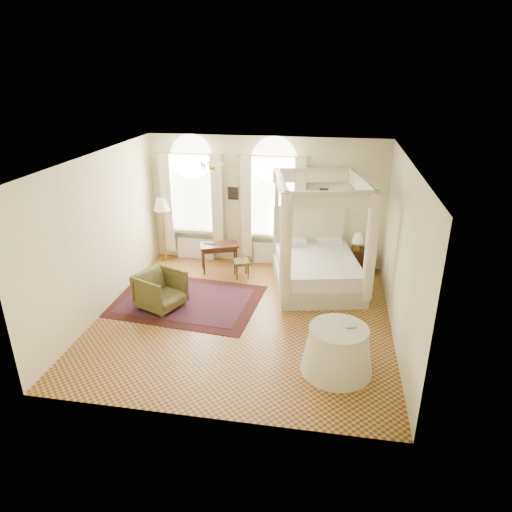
{
  "coord_description": "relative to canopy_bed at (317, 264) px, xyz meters",
  "views": [
    {
      "loc": [
        1.66,
        -8.15,
        4.86
      ],
      "look_at": [
        0.19,
        0.4,
        1.24
      ],
      "focal_mm": 32.0,
      "sensor_mm": 36.0,
      "label": 1
    }
  ],
  "objects": [
    {
      "name": "writing_desk",
      "position": [
        -2.5,
        0.54,
        0.01
      ],
      "size": [
        1.06,
        0.8,
        0.71
      ],
      "color": "#3A1B0F",
      "rests_on": "ground"
    },
    {
      "name": "window_right",
      "position": [
        -1.22,
        1.16,
        0.89
      ],
      "size": [
        1.62,
        0.27,
        3.29
      ],
      "color": "white",
      "rests_on": "room_walls"
    },
    {
      "name": "wall_pictures",
      "position": [
        -1.34,
        1.26,
        1.3
      ],
      "size": [
        2.54,
        0.03,
        0.39
      ],
      "color": "black",
      "rests_on": "room_walls"
    },
    {
      "name": "stool",
      "position": [
        -1.87,
        0.23,
        -0.23
      ],
      "size": [
        0.49,
        0.49,
        0.43
      ],
      "color": "#46401E",
      "rests_on": "ground"
    },
    {
      "name": "floor_lamp",
      "position": [
        -4.12,
        0.99,
        0.87
      ],
      "size": [
        0.44,
        0.44,
        1.71
      ],
      "color": "gold",
      "rests_on": "ground"
    },
    {
      "name": "side_table",
      "position": [
        0.49,
        -3.2,
        -0.18
      ],
      "size": [
        1.23,
        1.23,
        0.84
      ],
      "color": "beige",
      "rests_on": "ground"
    },
    {
      "name": "oriental_rug",
      "position": [
        -2.85,
        -1.22,
        -0.59
      ],
      "size": [
        3.42,
        2.6,
        0.01
      ],
      "color": "#3A130E",
      "rests_on": "ground"
    },
    {
      "name": "room_walls",
      "position": [
        -1.42,
        -1.71,
        1.39
      ],
      "size": [
        6.0,
        6.0,
        6.0
      ],
      "color": "#F0E7B7",
      "rests_on": "ground"
    },
    {
      "name": "armchair",
      "position": [
        -3.27,
        -1.59,
        -0.19
      ],
      "size": [
        1.16,
        1.15,
        0.81
      ],
      "primitive_type": "imported",
      "rotation": [
        0.0,
        0.0,
        1.17
      ],
      "color": "#4C4620",
      "rests_on": "ground"
    },
    {
      "name": "nightstand",
      "position": [
        1.04,
        0.99,
        -0.27
      ],
      "size": [
        0.46,
        0.42,
        0.64
      ],
      "primitive_type": "cube",
      "rotation": [
        0.0,
        0.0,
        0.03
      ],
      "color": "#3A1B0F",
      "rests_on": "ground"
    },
    {
      "name": "chandelier",
      "position": [
        -2.32,
        -0.51,
        2.31
      ],
      "size": [
        0.51,
        0.45,
        0.5
      ],
      "color": "gold",
      "rests_on": "room_walls"
    },
    {
      "name": "coffee_table",
      "position": [
        -3.6,
        -1.59,
        -0.27
      ],
      "size": [
        0.56,
        0.42,
        0.37
      ],
      "color": "silver",
      "rests_on": "ground"
    },
    {
      "name": "canopy_bed",
      "position": [
        0.0,
        0.0,
        0.0
      ],
      "size": [
        2.42,
        2.77,
        2.62
      ],
      "color": "#B7BD9A",
      "rests_on": "ground"
    },
    {
      "name": "book",
      "position": [
        0.55,
        -3.07,
        0.26
      ],
      "size": [
        0.28,
        0.33,
        0.03
      ],
      "primitive_type": "imported",
      "rotation": [
        0.0,
        0.0,
        0.28
      ],
      "color": "black",
      "rests_on": "side_table"
    },
    {
      "name": "laptop",
      "position": [
        -2.75,
        0.6,
        0.13
      ],
      "size": [
        0.34,
        0.24,
        0.02
      ],
      "primitive_type": "imported",
      "rotation": [
        0.0,
        0.0,
        3.0
      ],
      "color": "black",
      "rests_on": "writing_desk"
    },
    {
      "name": "window_left",
      "position": [
        -3.32,
        1.16,
        0.89
      ],
      "size": [
        1.62,
        0.27,
        3.29
      ],
      "color": "white",
      "rests_on": "room_walls"
    },
    {
      "name": "ground",
      "position": [
        -1.42,
        -1.71,
        -0.59
      ],
      "size": [
        6.0,
        6.0,
        0.0
      ],
      "primitive_type": "plane",
      "color": "#AE7B32",
      "rests_on": "ground"
    },
    {
      "name": "nightstand_lamp",
      "position": [
        0.93,
        0.91,
        0.33
      ],
      "size": [
        0.29,
        0.29,
        0.43
      ],
      "color": "gold",
      "rests_on": "nightstand"
    }
  ]
}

